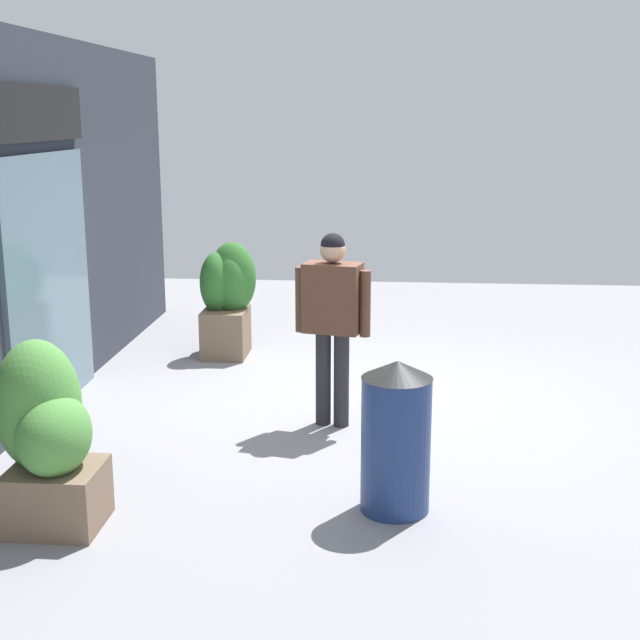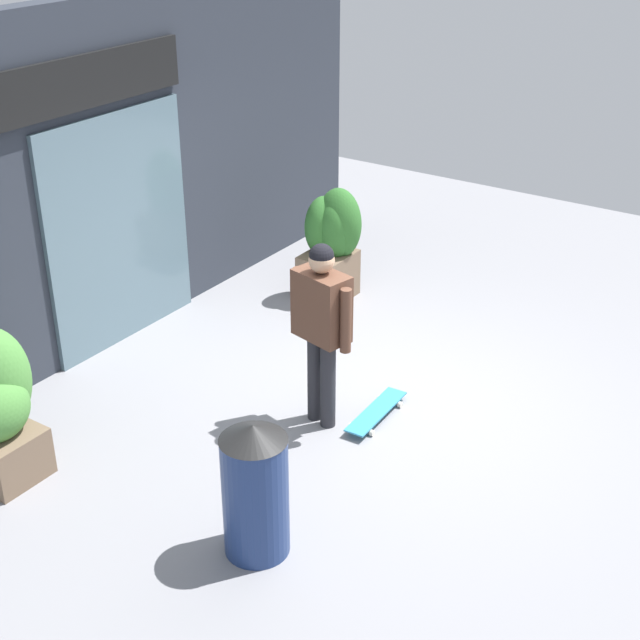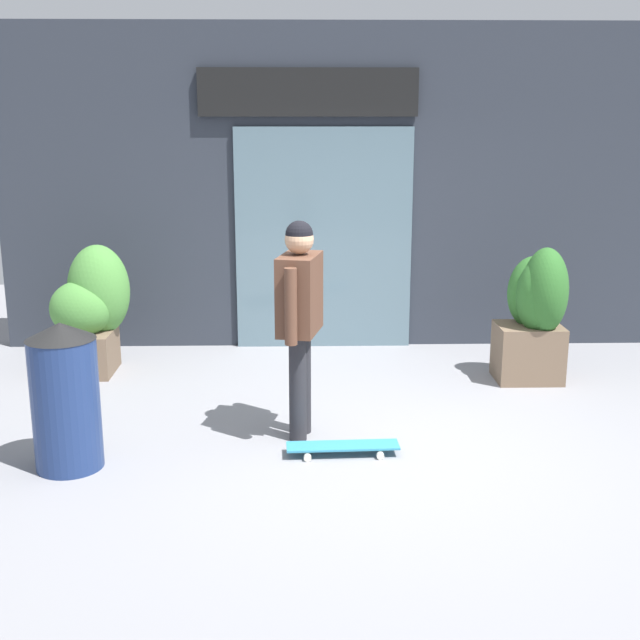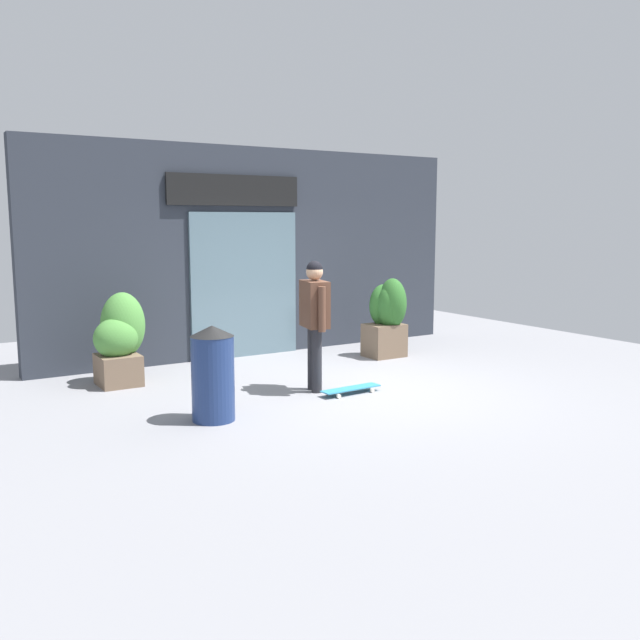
# 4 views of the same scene
# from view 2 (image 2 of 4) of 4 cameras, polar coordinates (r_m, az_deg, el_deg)

# --- Properties ---
(ground_plane) EXTENTS (12.00, 12.00, 0.00)m
(ground_plane) POSITION_cam_2_polar(r_m,az_deg,el_deg) (8.26, 3.28, -4.89)
(ground_plane) COLOR gray
(building_facade) EXTENTS (7.25, 0.31, 3.27)m
(building_facade) POSITION_cam_2_polar(r_m,az_deg,el_deg) (9.18, -11.99, 9.11)
(building_facade) COLOR #2D333D
(building_facade) RESTS_ON ground_plane
(skateboarder) EXTENTS (0.36, 0.63, 1.64)m
(skateboarder) POSITION_cam_2_polar(r_m,az_deg,el_deg) (7.43, 0.09, 0.21)
(skateboarder) COLOR #28282D
(skateboarder) RESTS_ON ground_plane
(skateboard) EXTENTS (0.82, 0.26, 0.08)m
(skateboard) POSITION_cam_2_polar(r_m,az_deg,el_deg) (7.96, 3.52, -5.72)
(skateboard) COLOR teal
(skateboard) RESTS_ON ground_plane
(planter_box_right) EXTENTS (0.59, 0.60, 1.24)m
(planter_box_right) POSITION_cam_2_polar(r_m,az_deg,el_deg) (9.85, 0.75, 5.03)
(planter_box_right) COLOR brown
(planter_box_right) RESTS_ON ground_plane
(trash_bin) EXTENTS (0.47, 0.47, 1.04)m
(trash_bin) POSITION_cam_2_polar(r_m,az_deg,el_deg) (6.33, -4.06, -10.45)
(trash_bin) COLOR navy
(trash_bin) RESTS_ON ground_plane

